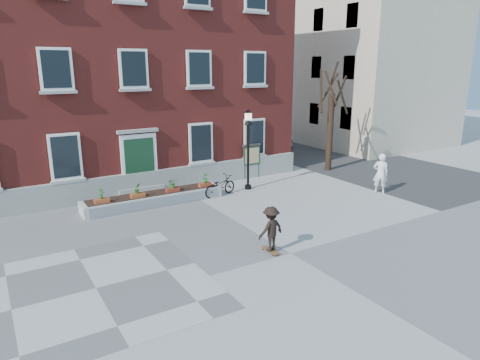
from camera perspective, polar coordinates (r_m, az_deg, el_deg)
ground at (r=14.30m, az=6.76°, el=-9.69°), size 100.00×100.00×0.00m
checker_patch at (r=12.81m, az=-18.66°, el=-13.52°), size 6.00×6.00×0.01m
bicycle at (r=20.08m, az=-2.69°, el=-0.77°), size 1.93×1.04×0.96m
parked_car at (r=32.74m, az=4.22°, el=5.69°), size 1.54×3.91×1.27m
bystander at (r=21.47m, az=18.23°, el=0.85°), size 0.82×0.83×1.93m
brick_building at (r=24.88m, az=-17.79°, el=15.18°), size 18.40×10.85×12.60m
planter_assembly at (r=19.22m, az=-11.35°, el=-2.34°), size 6.20×1.12×1.15m
bare_tree at (r=25.16m, az=11.97°, el=7.52°), size 1.83×1.83×6.16m
side_street at (r=39.73m, az=10.13°, el=16.40°), size 15.20×36.00×14.50m
lamp_post at (r=20.71m, az=1.10°, el=5.57°), size 0.40×0.40×3.93m
notice_board at (r=23.04m, az=1.57°, el=3.31°), size 1.10×0.16×1.87m
skateboarder at (r=14.00m, az=4.13°, el=-6.51°), size 1.03×0.78×1.58m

